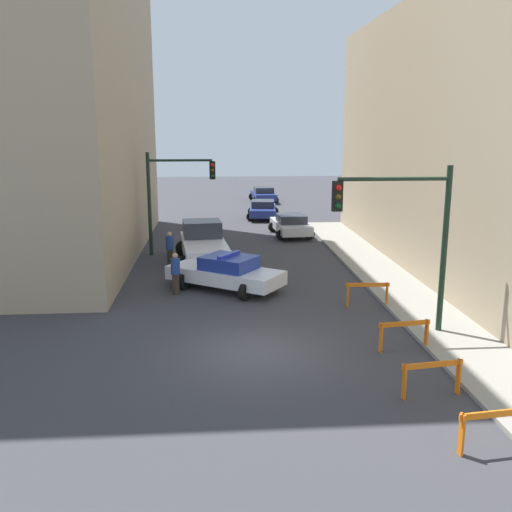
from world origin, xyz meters
The scene contains 15 objects.
ground_plane centered at (0.00, 0.00, 0.00)m, with size 120.00×120.00×0.00m, color #38383D.
sidewalk_right centered at (6.20, 0.00, 0.06)m, with size 2.40×44.00×0.12m.
traffic_light_near centered at (4.73, 1.05, 3.53)m, with size 3.64×0.35×5.20m.
traffic_light_far centered at (-3.30, 13.27, 3.40)m, with size 3.44×0.35×5.20m.
police_car centered at (-0.72, 6.58, 0.72)m, with size 4.91×4.20×1.52m.
white_truck centered at (-1.68, 11.50, 0.91)m, with size 2.98×5.57×1.90m.
parked_car_near centered at (3.45, 17.96, 0.67)m, with size 2.48×4.42×1.31m.
parked_car_mid centered at (2.36, 24.76, 0.67)m, with size 2.55×4.46×1.31m.
parked_car_far centered at (3.20, 33.88, 0.67)m, with size 2.41×4.38×1.31m.
pedestrian_crossing centered at (-2.70, 6.10, 0.86)m, with size 0.50×0.50×1.66m.
pedestrian_corner centered at (-3.25, 10.71, 0.86)m, with size 0.38×0.38×1.66m.
barrier_front centered at (4.39, -5.61, 0.62)m, with size 1.59×0.33×0.90m.
barrier_mid centered at (4.03, -3.16, 0.62)m, with size 1.59×0.36×0.90m.
barrier_back centered at (4.32, -0.24, 0.62)m, with size 1.59×0.36×0.90m.
barrier_corner centered at (4.37, 3.95, 0.62)m, with size 1.60×0.23×0.90m.
Camera 1 is at (-1.20, -15.63, 6.45)m, focal length 40.00 mm.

